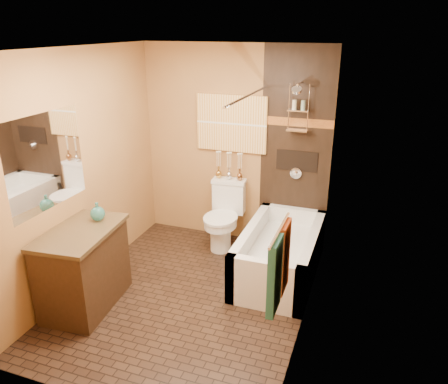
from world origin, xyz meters
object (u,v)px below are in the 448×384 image
at_px(vanity, 84,268).
at_px(sunset_painting, 232,123).
at_px(toilet, 224,215).
at_px(bathtub, 280,257).

bearing_deg(vanity, sunset_painting, 59.85).
bearing_deg(toilet, bathtub, -33.74).
distance_m(bathtub, toilet, 0.97).
xyz_separation_m(sunset_painting, bathtub, (0.83, -0.73, -1.33)).
xyz_separation_m(sunset_painting, vanity, (-0.89, -1.95, -1.13)).
relative_size(sunset_painting, toilet, 1.07).
xyz_separation_m(bathtub, toilet, (-0.83, 0.45, 0.21)).
relative_size(sunset_painting, bathtub, 0.60).
height_order(sunset_painting, toilet, sunset_painting).
distance_m(sunset_painting, bathtub, 1.73).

